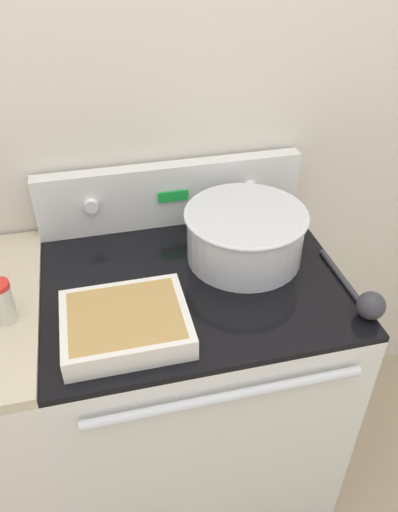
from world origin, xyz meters
The scene contains 7 objects.
kitchen_wall centered at (0.00, 0.67, 1.25)m, with size 8.00×0.05×2.50m.
stove_range centered at (0.00, 0.32, 0.46)m, with size 0.80×0.66×0.92m.
control_panel centered at (0.00, 0.61, 1.01)m, with size 0.80×0.07×0.20m.
mixing_bowl centered at (0.16, 0.38, 1.00)m, with size 0.34×0.34×0.15m.
casserole_dish centered at (-0.20, 0.16, 0.95)m, with size 0.29×0.24×0.06m.
ladle centered at (0.38, 0.09, 0.95)m, with size 0.07×0.30×0.07m.
spice_jar_red_cap centered at (-0.47, 0.26, 0.98)m, with size 0.05×0.05×0.11m.
Camera 1 is at (-0.23, -0.69, 1.76)m, focal length 35.00 mm.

